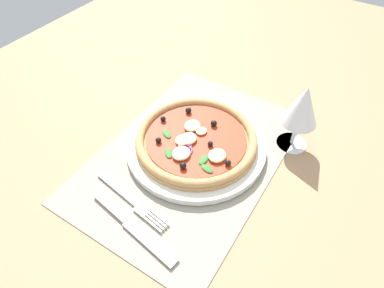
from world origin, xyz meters
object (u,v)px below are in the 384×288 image
Objects in this scene: fork at (134,203)px; wine_glass at (303,108)px; pizza at (197,140)px; knife at (134,227)px; plate at (197,145)px.

wine_glass is (-30.05, 18.80, 9.46)cm from fork.
knife is at bearing 1.77° from pizza.
fork is (17.86, -2.50, -0.53)cm from plate.
pizza is 1.69× the size of wine_glass.
pizza is at bearing 101.06° from knife.
knife is (3.96, 3.17, 0.03)cm from fork.
wine_glass is (-34.02, 15.63, 9.42)cm from knife.
plate is at bearing -53.20° from wine_glass.
wine_glass reaches higher than plate.
plate is 1.15× the size of pizza.
pizza is 18.10cm from fork.
plate is 21.85cm from knife.
fork is 1.21× the size of wine_glass.
knife is 38.60cm from wine_glass.
pizza is (0.09, -0.01, 1.84)cm from plate.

